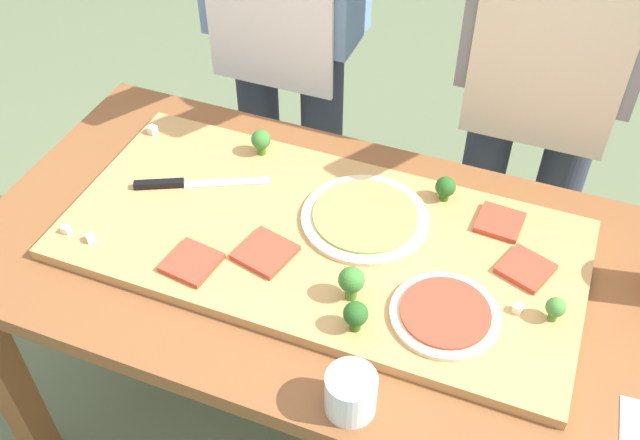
% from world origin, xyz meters
% --- Properties ---
extents(prep_table, '(1.52, 0.77, 0.78)m').
position_xyz_m(prep_table, '(0.00, 0.00, 0.66)').
color(prep_table, brown).
rests_on(prep_table, ground).
extents(cutting_board, '(1.07, 0.51, 0.02)m').
position_xyz_m(cutting_board, '(-0.04, 0.02, 0.79)').
color(cutting_board, tan).
rests_on(cutting_board, prep_table).
extents(chefs_knife, '(0.28, 0.15, 0.02)m').
position_xyz_m(chefs_knife, '(-0.38, 0.06, 0.81)').
color(chefs_knife, '#B7BABF').
rests_on(chefs_knife, cutting_board).
extents(pizza_whole_tomato_red, '(0.21, 0.21, 0.02)m').
position_xyz_m(pizza_whole_tomato_red, '(0.25, -0.09, 0.81)').
color(pizza_whole_tomato_red, beige).
rests_on(pizza_whole_tomato_red, cutting_board).
extents(pizza_whole_pesto_green, '(0.27, 0.27, 0.02)m').
position_xyz_m(pizza_whole_pesto_green, '(0.03, 0.10, 0.81)').
color(pizza_whole_pesto_green, beige).
rests_on(pizza_whole_pesto_green, cutting_board).
extents(pizza_slice_far_left, '(0.10, 0.10, 0.01)m').
position_xyz_m(pizza_slice_far_left, '(0.30, 0.19, 0.81)').
color(pizza_slice_far_left, '#BC3D28').
rests_on(pizza_slice_far_left, cutting_board).
extents(pizza_slice_near_right, '(0.12, 0.12, 0.01)m').
position_xyz_m(pizza_slice_near_right, '(0.37, 0.08, 0.81)').
color(pizza_slice_near_right, '#BC3D28').
rests_on(pizza_slice_near_right, cutting_board).
extents(pizza_slice_far_right, '(0.11, 0.11, 0.01)m').
position_xyz_m(pizza_slice_far_right, '(-0.25, -0.15, 0.81)').
color(pizza_slice_far_right, '#BC3D28').
rests_on(pizza_slice_far_right, cutting_board).
extents(pizza_slice_near_left, '(0.12, 0.12, 0.01)m').
position_xyz_m(pizza_slice_near_left, '(-0.13, -0.07, 0.81)').
color(pizza_slice_near_left, '#BC3D28').
rests_on(pizza_slice_near_left, cutting_board).
extents(broccoli_floret_center_left, '(0.05, 0.05, 0.06)m').
position_xyz_m(broccoli_floret_center_left, '(0.10, -0.18, 0.84)').
color(broccoli_floret_center_left, '#2C5915').
rests_on(broccoli_floret_center_left, cutting_board).
extents(broccoli_floret_back_mid, '(0.04, 0.04, 0.05)m').
position_xyz_m(broccoli_floret_back_mid, '(0.44, -0.02, 0.83)').
color(broccoli_floret_back_mid, '#487A23').
rests_on(broccoli_floret_back_mid, cutting_board).
extents(broccoli_floret_back_left, '(0.04, 0.04, 0.06)m').
position_xyz_m(broccoli_floret_back_left, '(0.17, 0.22, 0.83)').
color(broccoli_floret_back_left, '#2C5915').
rests_on(broccoli_floret_back_left, cutting_board).
extents(broccoli_floret_front_left, '(0.05, 0.05, 0.06)m').
position_xyz_m(broccoli_floret_front_left, '(-0.27, 0.22, 0.84)').
color(broccoli_floret_front_left, '#3F7220').
rests_on(broccoli_floret_front_left, cutting_board).
extents(broccoli_floret_back_right, '(0.05, 0.05, 0.07)m').
position_xyz_m(broccoli_floret_back_right, '(0.07, -0.11, 0.85)').
color(broccoli_floret_back_right, '#3F7220').
rests_on(broccoli_floret_back_right, cutting_board).
extents(cheese_crumble_a, '(0.02, 0.02, 0.02)m').
position_xyz_m(cheese_crumble_a, '(-0.55, 0.20, 0.81)').
color(cheese_crumble_a, silver).
rests_on(cheese_crumble_a, cutting_board).
extents(cheese_crumble_b, '(0.02, 0.02, 0.02)m').
position_xyz_m(cheese_crumble_b, '(0.37, -0.03, 0.81)').
color(cheese_crumble_b, silver).
rests_on(cheese_crumble_b, cutting_board).
extents(cheese_crumble_c, '(0.02, 0.02, 0.02)m').
position_xyz_m(cheese_crumble_c, '(-0.47, -0.16, 0.81)').
color(cheese_crumble_c, silver).
rests_on(cheese_crumble_c, cutting_board).
extents(cheese_crumble_d, '(0.02, 0.02, 0.02)m').
position_xyz_m(cheese_crumble_d, '(-0.54, -0.16, 0.81)').
color(cheese_crumble_d, silver).
rests_on(cheese_crumble_d, cutting_board).
extents(flour_cup, '(0.09, 0.09, 0.08)m').
position_xyz_m(flour_cup, '(0.15, -0.32, 0.81)').
color(flour_cup, white).
rests_on(flour_cup, prep_table).
extents(cook_right, '(0.54, 0.39, 1.67)m').
position_xyz_m(cook_right, '(0.30, 0.60, 1.00)').
color(cook_right, '#333847').
rests_on(cook_right, ground).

